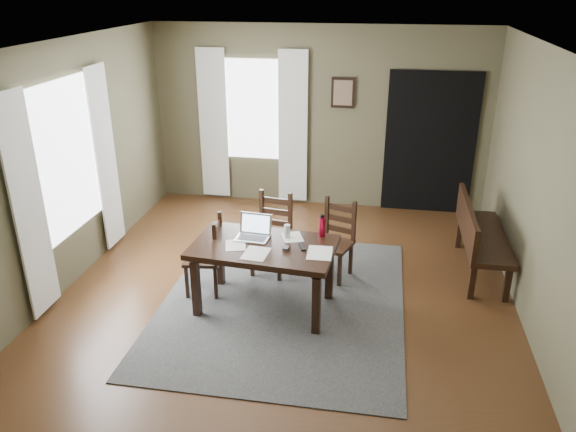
% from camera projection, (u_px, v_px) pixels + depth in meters
% --- Properties ---
extents(ground, '(5.00, 6.00, 0.01)m').
position_uv_depth(ground, '(283.00, 302.00, 6.18)').
color(ground, '#492C16').
extents(room_shell, '(5.02, 6.02, 2.71)m').
position_uv_depth(room_shell, '(283.00, 143.00, 5.47)').
color(room_shell, brown).
rests_on(room_shell, ground).
extents(rug, '(2.60, 3.20, 0.01)m').
position_uv_depth(rug, '(283.00, 301.00, 6.17)').
color(rug, '#3D3D3D').
rests_on(rug, ground).
extents(dining_table, '(1.54, 1.00, 0.73)m').
position_uv_depth(dining_table, '(264.00, 253.00, 5.83)').
color(dining_table, black).
rests_on(dining_table, rug).
extents(chair_end, '(0.44, 0.44, 0.90)m').
position_uv_depth(chair_end, '(207.00, 256.00, 6.20)').
color(chair_end, black).
rests_on(chair_end, rug).
extents(chair_back_left, '(0.48, 0.48, 0.96)m').
position_uv_depth(chair_back_left, '(272.00, 235.00, 6.66)').
color(chair_back_left, black).
rests_on(chair_back_left, rug).
extents(chair_back_right, '(0.51, 0.51, 0.92)m').
position_uv_depth(chair_back_right, '(335.00, 241.00, 6.55)').
color(chair_back_right, black).
rests_on(chair_back_right, rug).
extents(bench, '(0.49, 1.52, 0.86)m').
position_uv_depth(bench, '(478.00, 233.00, 6.62)').
color(bench, black).
rests_on(bench, ground).
extents(laptop, '(0.37, 0.30, 0.24)m').
position_uv_depth(laptop, '(254.00, 232.00, 5.94)').
color(laptop, '#B7B7BC').
rests_on(laptop, dining_table).
extents(computer_mouse, '(0.06, 0.10, 0.03)m').
position_uv_depth(computer_mouse, '(286.00, 248.00, 5.68)').
color(computer_mouse, '#3F3F42').
rests_on(computer_mouse, dining_table).
extents(tv_remote, '(0.09, 0.17, 0.02)m').
position_uv_depth(tv_remote, '(302.00, 247.00, 5.73)').
color(tv_remote, black).
rests_on(tv_remote, dining_table).
extents(drinking_glass, '(0.08, 0.08, 0.15)m').
position_uv_depth(drinking_glass, '(287.00, 231.00, 5.92)').
color(drinking_glass, silver).
rests_on(drinking_glass, dining_table).
extents(water_bottle, '(0.09, 0.09, 0.25)m').
position_uv_depth(water_bottle, '(322.00, 226.00, 5.94)').
color(water_bottle, '#AE0D29').
rests_on(water_bottle, dining_table).
extents(paper_a, '(0.27, 0.31, 0.00)m').
position_uv_depth(paper_a, '(235.00, 245.00, 5.78)').
color(paper_a, white).
rests_on(paper_a, dining_table).
extents(paper_b, '(0.26, 0.33, 0.00)m').
position_uv_depth(paper_b, '(320.00, 253.00, 5.62)').
color(paper_b, white).
rests_on(paper_b, dining_table).
extents(paper_c, '(0.29, 0.32, 0.00)m').
position_uv_depth(paper_c, '(292.00, 237.00, 5.96)').
color(paper_c, white).
rests_on(paper_c, dining_table).
extents(paper_e, '(0.27, 0.33, 0.00)m').
position_uv_depth(paper_e, '(256.00, 253.00, 5.60)').
color(paper_e, white).
rests_on(paper_e, dining_table).
extents(window_left, '(0.01, 1.30, 1.70)m').
position_uv_depth(window_left, '(66.00, 159.00, 6.17)').
color(window_left, white).
rests_on(window_left, ground).
extents(window_back, '(1.00, 0.01, 1.50)m').
position_uv_depth(window_back, '(253.00, 110.00, 8.46)').
color(window_back, white).
rests_on(window_back, ground).
extents(curtain_left_near, '(0.03, 0.48, 2.30)m').
position_uv_depth(curtain_left_near, '(28.00, 208.00, 5.52)').
color(curtain_left_near, silver).
rests_on(curtain_left_near, ground).
extents(curtain_left_far, '(0.03, 0.48, 2.30)m').
position_uv_depth(curtain_left_far, '(106.00, 159.00, 7.01)').
color(curtain_left_far, silver).
rests_on(curtain_left_far, ground).
extents(curtain_back_left, '(0.44, 0.03, 2.30)m').
position_uv_depth(curtain_back_left, '(213.00, 125.00, 8.62)').
color(curtain_back_left, silver).
rests_on(curtain_back_left, ground).
extents(curtain_back_right, '(0.44, 0.03, 2.30)m').
position_uv_depth(curtain_back_right, '(293.00, 128.00, 8.43)').
color(curtain_back_right, silver).
rests_on(curtain_back_right, ground).
extents(framed_picture, '(0.34, 0.03, 0.44)m').
position_uv_depth(framed_picture, '(343.00, 93.00, 8.13)').
color(framed_picture, black).
rests_on(framed_picture, ground).
extents(doorway_back, '(1.30, 0.03, 2.10)m').
position_uv_depth(doorway_back, '(430.00, 144.00, 8.20)').
color(doorway_back, black).
rests_on(doorway_back, ground).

